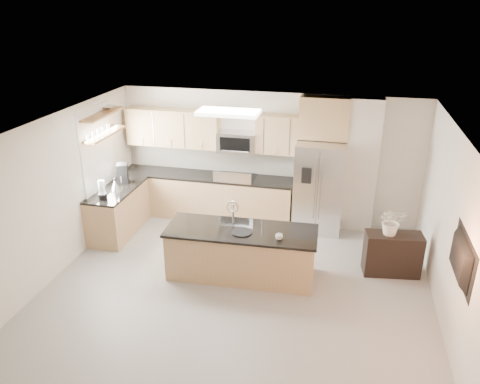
% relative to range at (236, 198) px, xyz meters
% --- Properties ---
extents(floor, '(6.50, 6.50, 0.00)m').
position_rel_range_xyz_m(floor, '(0.60, -2.92, -0.47)').
color(floor, gray).
rests_on(floor, ground).
extents(ceiling, '(6.00, 6.50, 0.02)m').
position_rel_range_xyz_m(ceiling, '(0.60, -2.92, 2.13)').
color(ceiling, white).
rests_on(ceiling, wall_back).
extents(wall_back, '(6.00, 0.02, 2.60)m').
position_rel_range_xyz_m(wall_back, '(0.60, 0.33, 0.83)').
color(wall_back, beige).
rests_on(wall_back, floor).
extents(wall_left, '(0.02, 6.50, 2.60)m').
position_rel_range_xyz_m(wall_left, '(-2.40, -2.92, 0.83)').
color(wall_left, beige).
rests_on(wall_left, floor).
extents(wall_right, '(0.02, 6.50, 2.60)m').
position_rel_range_xyz_m(wall_right, '(3.60, -2.92, 0.83)').
color(wall_right, beige).
rests_on(wall_right, floor).
extents(back_counter, '(3.55, 0.66, 1.44)m').
position_rel_range_xyz_m(back_counter, '(-0.63, 0.01, -0.00)').
color(back_counter, tan).
rests_on(back_counter, floor).
extents(left_counter, '(0.66, 1.50, 0.92)m').
position_rel_range_xyz_m(left_counter, '(-2.07, -1.07, -0.01)').
color(left_counter, tan).
rests_on(left_counter, floor).
extents(range, '(0.76, 0.64, 1.14)m').
position_rel_range_xyz_m(range, '(0.00, 0.00, 0.00)').
color(range, black).
rests_on(range, floor).
extents(upper_cabinets, '(3.50, 0.33, 0.75)m').
position_rel_range_xyz_m(upper_cabinets, '(-0.70, 0.16, 1.35)').
color(upper_cabinets, tan).
rests_on(upper_cabinets, wall_back).
extents(microwave, '(0.76, 0.40, 0.40)m').
position_rel_range_xyz_m(microwave, '(0.00, 0.12, 1.16)').
color(microwave, silver).
rests_on(microwave, upper_cabinets).
extents(refrigerator, '(0.92, 0.78, 1.78)m').
position_rel_range_xyz_m(refrigerator, '(1.66, -0.05, 0.42)').
color(refrigerator, silver).
rests_on(refrigerator, floor).
extents(partition_column, '(0.60, 0.30, 2.60)m').
position_rel_range_xyz_m(partition_column, '(2.42, 0.18, 0.83)').
color(partition_column, beige).
rests_on(partition_column, floor).
extents(window, '(0.04, 1.15, 1.65)m').
position_rel_range_xyz_m(window, '(-2.38, -1.07, 1.18)').
color(window, white).
rests_on(window, wall_left).
extents(shelf_lower, '(0.30, 1.20, 0.04)m').
position_rel_range_xyz_m(shelf_lower, '(-2.25, -0.97, 1.48)').
color(shelf_lower, brown).
rests_on(shelf_lower, wall_left).
extents(shelf_upper, '(0.30, 1.20, 0.04)m').
position_rel_range_xyz_m(shelf_upper, '(-2.25, -0.97, 1.85)').
color(shelf_upper, brown).
rests_on(shelf_upper, wall_left).
extents(ceiling_fixture, '(1.00, 0.50, 0.06)m').
position_rel_range_xyz_m(ceiling_fixture, '(0.20, -1.32, 2.09)').
color(ceiling_fixture, white).
rests_on(ceiling_fixture, ceiling).
extents(island, '(2.46, 0.97, 1.26)m').
position_rel_range_xyz_m(island, '(0.58, -2.03, -0.05)').
color(island, tan).
rests_on(island, floor).
extents(credenza, '(0.95, 0.50, 0.73)m').
position_rel_range_xyz_m(credenza, '(3.00, -1.41, -0.11)').
color(credenza, black).
rests_on(credenza, floor).
extents(cup, '(0.13, 0.13, 0.09)m').
position_rel_range_xyz_m(cup, '(1.21, -2.21, 0.41)').
color(cup, white).
rests_on(cup, island).
extents(platter, '(0.34, 0.34, 0.02)m').
position_rel_range_xyz_m(platter, '(0.61, -2.12, 0.38)').
color(platter, black).
rests_on(platter, island).
extents(blender, '(0.16, 0.16, 0.36)m').
position_rel_range_xyz_m(blender, '(-2.07, -1.58, 0.60)').
color(blender, black).
rests_on(blender, left_counter).
extents(kettle, '(0.20, 0.20, 0.26)m').
position_rel_range_xyz_m(kettle, '(-2.03, -1.18, 0.56)').
color(kettle, silver).
rests_on(kettle, left_counter).
extents(coffee_maker, '(0.27, 0.30, 0.38)m').
position_rel_range_xyz_m(coffee_maker, '(-2.09, -0.73, 0.63)').
color(coffee_maker, black).
rests_on(coffee_maker, left_counter).
extents(bowl, '(0.40, 0.40, 0.08)m').
position_rel_range_xyz_m(bowl, '(-2.25, -0.65, 1.91)').
color(bowl, silver).
rests_on(bowl, shelf_upper).
extents(flower_vase, '(0.70, 0.63, 0.70)m').
position_rel_range_xyz_m(flower_vase, '(2.92, -1.42, 0.60)').
color(flower_vase, silver).
rests_on(flower_vase, credenza).
extents(television, '(0.14, 1.08, 0.62)m').
position_rel_range_xyz_m(television, '(3.51, -3.12, 0.88)').
color(television, black).
rests_on(television, wall_right).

